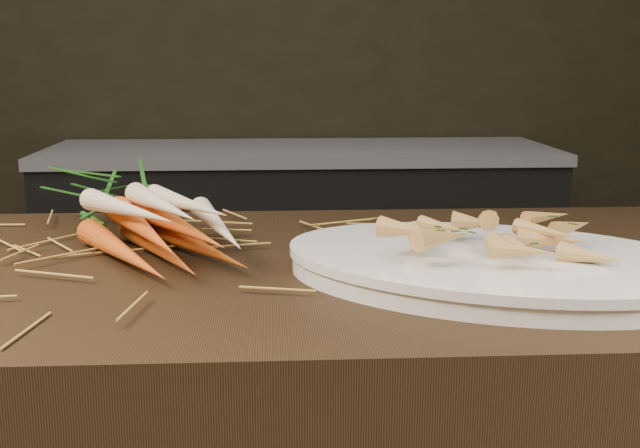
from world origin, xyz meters
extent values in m
cube|color=black|center=(0.30, 2.18, 0.40)|extent=(1.80, 0.60, 0.80)
cube|color=#99999E|center=(0.30, 2.18, 0.82)|extent=(1.82, 0.62, 0.04)
cone|color=#BF4111|center=(0.01, 0.28, 0.92)|extent=(0.17, 0.28, 0.04)
cone|color=#BF4111|center=(0.05, 0.30, 0.92)|extent=(0.15, 0.29, 0.04)
cone|color=#BF4111|center=(0.09, 0.32, 0.92)|extent=(0.18, 0.27, 0.04)
cone|color=#BF4111|center=(0.03, 0.28, 0.95)|extent=(0.15, 0.29, 0.04)
cone|color=#BF4111|center=(0.08, 0.30, 0.95)|extent=(0.17, 0.28, 0.04)
cone|color=beige|center=(0.01, 0.30, 0.97)|extent=(0.17, 0.25, 0.05)
cone|color=beige|center=(0.05, 0.31, 0.98)|extent=(0.14, 0.27, 0.04)
cone|color=beige|center=(0.08, 0.33, 0.97)|extent=(0.15, 0.26, 0.05)
cone|color=beige|center=(0.13, 0.32, 0.95)|extent=(0.10, 0.27, 0.03)
ellipsoid|color=#28701D|center=(-0.06, 0.53, 0.95)|extent=(0.27, 0.30, 0.09)
camera|label=1|loc=(0.20, -0.72, 1.16)|focal=45.00mm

